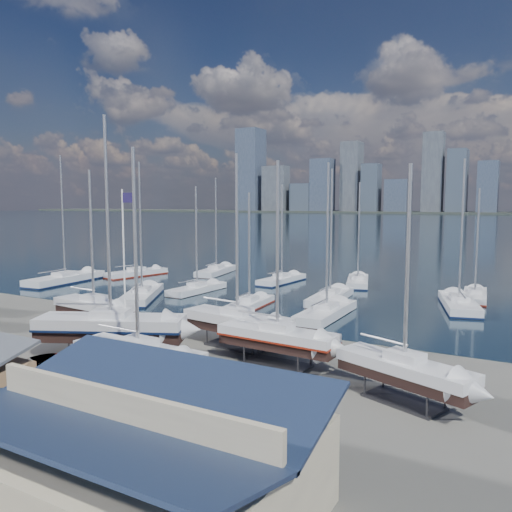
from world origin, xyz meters
The scene contains 26 objects.
ground centered at (0.00, -10.00, 0.00)m, with size 1400.00×1400.00×0.00m, color #605E59.
water centered at (0.00, 300.00, -0.15)m, with size 1400.00×600.00×0.40m, color #1B2B3F.
far_shore centered at (0.00, 560.00, 1.10)m, with size 1400.00×80.00×2.20m, color #2D332D.
skyline centered at (-7.83, 553.76, 39.09)m, with size 639.14×43.80×107.69m.
shed_blue centered at (16.00, -26.00, 2.42)m, with size 13.65×9.45×4.71m.
sailboat_cradle_2 centered at (-5.81, -7.07, 1.98)m, with size 8.78×3.20×14.18m.
sailboat_cradle_3 centered at (1.49, -12.25, 2.15)m, with size 11.18×7.37×17.51m.
sailboat_cradle_4 centered at (8.55, -5.83, 2.03)m, with size 9.41×3.69×15.03m.
sailboat_cradle_5 centered at (7.82, -16.29, 1.99)m, with size 9.00×2.85×14.52m.
sailboat_cradle_6 centered at (13.29, -8.31, 1.97)m, with size 8.77×2.92×14.12m.
sailboat_cradle_7 centered at (22.54, -10.85, 1.94)m, with size 8.34×5.04×13.39m.
sailboat_moored_0 centered at (-29.20, 9.42, 0.31)m, with size 4.60×12.80×18.75m.
sailboat_moored_1 centered at (-25.01, 19.45, 0.31)m, with size 4.95×10.45×15.07m.
sailboat_moored_2 centered at (-15.37, 27.30, 0.32)m, with size 4.82×10.95×16.00m.
sailboat_moored_3 centered at (-11.40, 5.49, 0.31)m, with size 8.25×11.30×16.76m.
sailboat_moored_4 centered at (-8.32, 12.24, 0.32)m, with size 3.05×9.40×14.02m.
sailboat_moored_5 centered at (-2.34, 24.41, 0.31)m, with size 3.50×9.92×14.55m.
sailboat_moored_6 centered at (2.11, 7.33, 0.31)m, with size 3.13×8.85×12.97m.
sailboat_moored_7 centered at (8.49, 14.93, 0.32)m, with size 3.77×10.69×15.83m.
sailboat_moored_8 centered at (7.65, 27.97, 0.31)m, with size 5.39×10.27×14.79m.
sailboat_moored_9 centered at (11.00, 7.19, 0.32)m, with size 3.05×10.55×15.89m.
sailboat_moored_10 centered at (21.94, 18.02, 0.31)m, with size 5.87×11.59×16.68m.
sailboat_moored_11 centered at (22.93, 24.46, 0.31)m, with size 3.22×9.28×13.63m.
car_c centered at (1.40, -18.59, 0.77)m, with size 2.55×5.54×1.54m, color gray.
car_d centered at (10.52, -20.20, 0.71)m, with size 1.98×4.87×1.41m, color gray.
flagpole centered at (2.13, -11.28, 7.09)m, with size 1.08×0.12×12.28m.
Camera 1 is at (28.41, -38.65, 11.23)m, focal length 35.00 mm.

